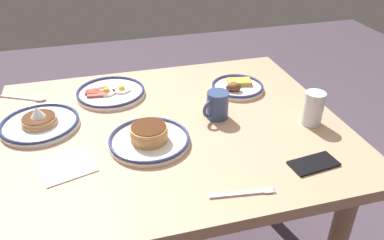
{
  "coord_description": "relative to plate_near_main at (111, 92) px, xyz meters",
  "views": [
    {
      "loc": [
        0.23,
        1.11,
        1.45
      ],
      "look_at": [
        -0.07,
        0.04,
        0.77
      ],
      "focal_mm": 36.31,
      "sensor_mm": 36.0,
      "label": 1
    }
  ],
  "objects": [
    {
      "name": "fork_near",
      "position": [
        -0.29,
        0.67,
        -0.01
      ],
      "size": [
        0.18,
        0.04,
        0.01
      ],
      "color": "silver",
      "rests_on": "dining_table"
    },
    {
      "name": "plate_far_side",
      "position": [
        -0.09,
        0.37,
        0.01
      ],
      "size": [
        0.26,
        0.26,
        0.06
      ],
      "color": "silver",
      "rests_on": "dining_table"
    },
    {
      "name": "cell_phone",
      "position": [
        -0.54,
        0.61,
        -0.01
      ],
      "size": [
        0.15,
        0.09,
        0.01
      ],
      "primitive_type": "cube",
      "rotation": [
        0.0,
        0.0,
        0.12
      ],
      "color": "black",
      "rests_on": "dining_table"
    },
    {
      "name": "drinking_glass",
      "position": [
        -0.65,
        0.4,
        0.04
      ],
      "size": [
        0.07,
        0.07,
        0.12
      ],
      "color": "silver",
      "rests_on": "dining_table"
    },
    {
      "name": "paper_napkin",
      "position": [
        0.17,
        0.42,
        -0.01
      ],
      "size": [
        0.18,
        0.18,
        0.0
      ],
      "primitive_type": "cube",
      "rotation": [
        0.0,
        0.0,
        0.28
      ],
      "color": "white",
      "rests_on": "dining_table"
    },
    {
      "name": "plate_near_main",
      "position": [
        0.0,
        0.0,
        0.0
      ],
      "size": [
        0.27,
        0.27,
        0.04
      ],
      "color": "white",
      "rests_on": "dining_table"
    },
    {
      "name": "dining_table",
      "position": [
        -0.17,
        0.28,
        -0.11
      ],
      "size": [
        1.18,
        0.96,
        0.74
      ],
      "color": "tan",
      "rests_on": "ground_plane"
    },
    {
      "name": "plate_center_pancakes",
      "position": [
        0.25,
        0.17,
        0.0
      ],
      "size": [
        0.26,
        0.26,
        0.08
      ],
      "color": "white",
      "rests_on": "dining_table"
    },
    {
      "name": "tea_spoon",
      "position": [
        0.31,
        -0.05,
        -0.01
      ],
      "size": [
        0.17,
        0.1,
        0.01
      ],
      "color": "silver",
      "rests_on": "dining_table"
    },
    {
      "name": "coffee_mug",
      "position": [
        -0.35,
        0.27,
        0.04
      ],
      "size": [
        0.1,
        0.08,
        0.1
      ],
      "color": "#334772",
      "rests_on": "dining_table"
    },
    {
      "name": "plate_far_companion",
      "position": [
        -0.49,
        0.09,
        0.0
      ],
      "size": [
        0.21,
        0.21,
        0.05
      ],
      "color": "silver",
      "rests_on": "dining_table"
    }
  ]
}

